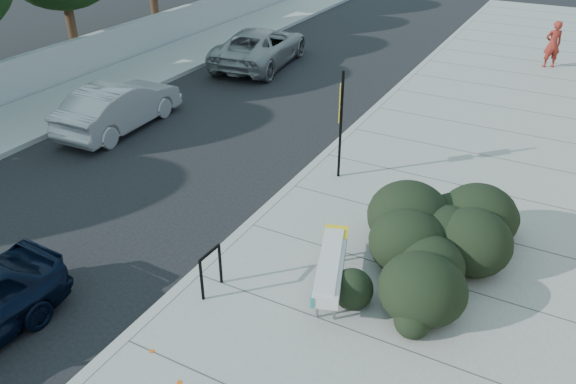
# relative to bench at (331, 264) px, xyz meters

# --- Properties ---
(ground) EXTENTS (120.00, 120.00, 0.00)m
(ground) POSITION_rel_bench_xyz_m (-2.50, -0.87, -0.69)
(ground) COLOR black
(ground) RESTS_ON ground
(sidewalk_near) EXTENTS (11.20, 50.00, 0.15)m
(sidewalk_near) POSITION_rel_bench_xyz_m (3.10, 4.13, -0.61)
(sidewalk_near) COLOR gray
(sidewalk_near) RESTS_ON ground
(sidewalk_far) EXTENTS (3.00, 50.00, 0.15)m
(sidewalk_far) POSITION_rel_bench_xyz_m (-12.00, 4.13, -0.61)
(sidewalk_far) COLOR gray
(sidewalk_far) RESTS_ON ground
(curb_near) EXTENTS (0.22, 50.00, 0.17)m
(curb_near) POSITION_rel_bench_xyz_m (-2.50, 4.13, -0.60)
(curb_near) COLOR #9E9E99
(curb_near) RESTS_ON ground
(curb_far) EXTENTS (0.22, 50.00, 0.17)m
(curb_far) POSITION_rel_bench_xyz_m (-10.50, 4.13, -0.60)
(curb_far) COLOR #9E9E99
(curb_far) RESTS_ON ground
(far_wall) EXTENTS (0.30, 40.00, 1.50)m
(far_wall) POSITION_rel_bench_xyz_m (-13.70, 4.13, 0.06)
(far_wall) COLOR #9E9E99
(far_wall) RESTS_ON ground
(bench) EXTENTS (1.14, 2.29, 0.68)m
(bench) POSITION_rel_bench_xyz_m (0.00, 0.00, 0.00)
(bench) COLOR gray
(bench) RESTS_ON sidewalk_near
(bike_rack) EXTENTS (0.08, 0.61, 0.89)m
(bike_rack) POSITION_rel_bench_xyz_m (-1.90, -1.13, -0.00)
(bike_rack) COLOR black
(bike_rack) RESTS_ON sidewalk_near
(sign_post) EXTENTS (0.16, 0.31, 2.78)m
(sign_post) POSITION_rel_bench_xyz_m (-1.67, 4.13, 1.03)
(sign_post) COLOR black
(sign_post) RESTS_ON sidewalk_near
(hedge) EXTENTS (2.39, 4.43, 1.62)m
(hedge) POSITION_rel_bench_xyz_m (1.49, 1.63, 0.27)
(hedge) COLOR black
(hedge) RESTS_ON sidewalk_near
(wagon_silver) EXTENTS (1.72, 4.43, 1.44)m
(wagon_silver) POSITION_rel_bench_xyz_m (-8.96, 4.12, 0.03)
(wagon_silver) COLOR #A2A2A6
(wagon_silver) RESTS_ON ground
(suv_silver) EXTENTS (3.13, 5.65, 1.50)m
(suv_silver) POSITION_rel_bench_xyz_m (-8.50, 11.79, 0.06)
(suv_silver) COLOR gray
(suv_silver) RESTS_ON ground
(pedestrian) EXTENTS (0.79, 0.70, 1.81)m
(pedestrian) POSITION_rel_bench_xyz_m (2.00, 16.52, 0.37)
(pedestrian) COLOR maroon
(pedestrian) RESTS_ON sidewalk_near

